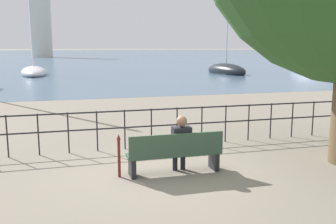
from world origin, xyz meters
The scene contains 10 objects.
ground_plane centered at (0.00, 0.00, 0.00)m, with size 1000.00×1000.00×0.00m, color gray.
harbor_water centered at (0.00, 162.13, 0.00)m, with size 600.00×300.00×0.01m.
park_bench centered at (0.00, -0.07, 0.44)m, with size 2.02×0.45×0.90m.
seated_person_left centered at (0.15, 0.01, 0.69)m, with size 0.40×0.35×1.24m.
promenade_railing centered at (0.00, 2.16, 0.69)m, with size 12.94×0.04×1.05m.
closed_umbrella centered at (-1.17, 0.05, 0.51)m, with size 0.09×0.09×0.91m.
sailboat_0 centered at (22.00, 25.27, 0.32)m, with size 2.91×5.94×7.19m.
sailboat_1 centered at (-5.01, 31.10, 0.27)m, with size 2.88×8.05×9.83m.
sailboat_2 centered at (13.52, 27.41, 0.37)m, with size 2.89×6.49×12.71m.
harbor_lighthouse centered at (-7.47, 96.91, 10.72)m, with size 5.31×5.31×23.06m.
Camera 1 is at (-2.18, -7.37, 2.66)m, focal length 40.00 mm.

